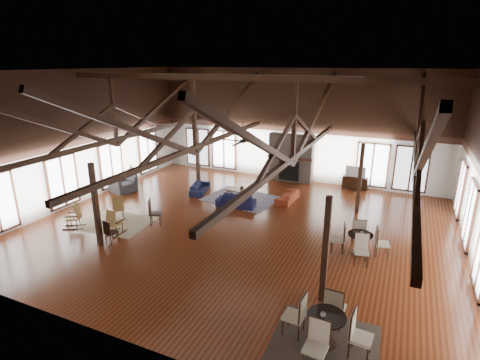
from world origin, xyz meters
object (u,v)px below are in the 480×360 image
at_px(sofa_navy_left, 200,188).
at_px(tv_console, 355,182).
at_px(sofa_orange, 287,196).
at_px(armchair, 123,184).
at_px(coffee_table, 238,191).
at_px(cafe_table_far, 360,240).
at_px(sofa_navy_front, 236,201).
at_px(cafe_table_near, 326,324).

distance_m(sofa_navy_left, tv_console, 8.02).
relative_size(sofa_orange, armchair, 1.44).
height_order(coffee_table, tv_console, tv_console).
relative_size(sofa_orange, cafe_table_far, 0.86).
height_order(sofa_navy_front, sofa_navy_left, sofa_navy_front).
height_order(cafe_table_near, cafe_table_far, cafe_table_near).
xyz_separation_m(sofa_navy_left, cafe_table_far, (8.15, -3.24, 0.26)).
distance_m(cafe_table_far, tv_console, 7.19).
height_order(coffee_table, cafe_table_near, cafe_table_near).
bearing_deg(sofa_navy_front, sofa_orange, 33.45).
xyz_separation_m(sofa_navy_left, tv_console, (7.03, 3.86, 0.07)).
xyz_separation_m(armchair, tv_console, (10.66, 5.35, -0.07)).
xyz_separation_m(sofa_orange, armchair, (-8.03, -2.06, 0.14)).
distance_m(sofa_navy_front, cafe_table_far, 6.09).
height_order(sofa_navy_front, sofa_orange, sofa_navy_front).
distance_m(sofa_orange, cafe_table_far, 5.35).
relative_size(armchair, cafe_table_far, 0.60).
bearing_deg(cafe_table_far, sofa_navy_front, 158.75).
bearing_deg(sofa_navy_left, armchair, 98.07).
xyz_separation_m(sofa_navy_left, cafe_table_near, (8.01, -8.05, 0.30)).
distance_m(sofa_orange, cafe_table_near, 9.36).
bearing_deg(armchair, coffee_table, -62.92).
xyz_separation_m(sofa_navy_front, armchair, (-6.11, -0.45, 0.13)).
bearing_deg(armchair, tv_console, -51.46).
xyz_separation_m(coffee_table, tv_console, (4.94, 3.80, -0.06)).
bearing_deg(armchair, cafe_table_near, -107.56).
xyz_separation_m(armchair, cafe_table_near, (11.64, -6.57, 0.16)).
relative_size(armchair, cafe_table_near, 0.56).
relative_size(sofa_navy_left, coffee_table, 1.39).
bearing_deg(sofa_navy_front, tv_console, 40.71).
relative_size(coffee_table, cafe_table_far, 0.60).
height_order(sofa_orange, cafe_table_far, cafe_table_far).
bearing_deg(cafe_table_near, armchair, 150.55).
height_order(coffee_table, cafe_table_far, cafe_table_far).
height_order(sofa_navy_left, sofa_orange, sofa_orange).
height_order(sofa_navy_front, cafe_table_near, cafe_table_near).
xyz_separation_m(cafe_table_near, cafe_table_far, (0.15, 4.82, -0.04)).
bearing_deg(cafe_table_far, cafe_table_near, -91.74).
bearing_deg(sofa_orange, tv_console, 143.86).
distance_m(coffee_table, armchair, 5.93).
distance_m(sofa_navy_left, cafe_table_near, 11.36).
distance_m(sofa_navy_front, cafe_table_near, 8.94).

